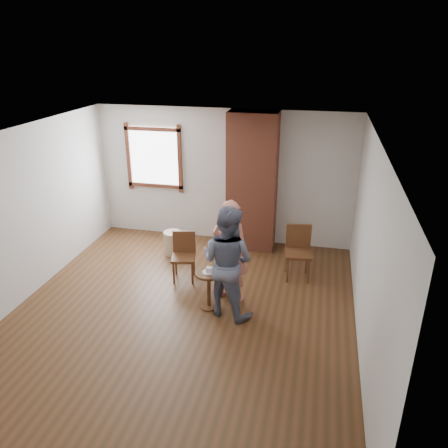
% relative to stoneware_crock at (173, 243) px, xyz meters
% --- Properties ---
extents(ground, '(5.50, 5.50, 0.00)m').
position_rel_stoneware_crock_xyz_m(ground, '(0.78, -1.85, -0.22)').
color(ground, brown).
rests_on(ground, ground).
extents(room_shell, '(5.04, 5.52, 2.62)m').
position_rel_stoneware_crock_xyz_m(room_shell, '(0.72, -1.24, 1.59)').
color(room_shell, silver).
rests_on(room_shell, ground).
extents(brick_chimney, '(0.90, 0.50, 2.60)m').
position_rel_stoneware_crock_xyz_m(brick_chimney, '(1.38, 0.65, 1.08)').
color(brick_chimney, '#B0593E').
rests_on(brick_chimney, ground).
extents(stoneware_crock, '(0.38, 0.38, 0.44)m').
position_rel_stoneware_crock_xyz_m(stoneware_crock, '(0.00, 0.00, 0.00)').
color(stoneware_crock, tan).
rests_on(stoneware_crock, ground).
extents(dark_pot, '(0.20, 0.20, 0.16)m').
position_rel_stoneware_crock_xyz_m(dark_pot, '(0.13, 0.31, -0.14)').
color(dark_pot, black).
rests_on(dark_pot, ground).
extents(dining_chair_left, '(0.45, 0.45, 0.81)m').
position_rel_stoneware_crock_xyz_m(dining_chair_left, '(0.49, -0.82, 0.24)').
color(dining_chair_left, brown).
rests_on(dining_chair_left, ground).
extents(dining_chair_right, '(0.47, 0.47, 0.90)m').
position_rel_stoneware_crock_xyz_m(dining_chair_right, '(2.34, -0.33, 0.29)').
color(dining_chair_right, brown).
rests_on(dining_chair_right, ground).
extents(side_table, '(0.40, 0.40, 0.60)m').
position_rel_stoneware_crock_xyz_m(side_table, '(1.12, -1.60, 0.18)').
color(side_table, brown).
rests_on(side_table, ground).
extents(cake_plate, '(0.18, 0.18, 0.01)m').
position_rel_stoneware_crock_xyz_m(cake_plate, '(1.12, -1.60, 0.38)').
color(cake_plate, white).
rests_on(cake_plate, side_table).
extents(cake_slice, '(0.08, 0.07, 0.06)m').
position_rel_stoneware_crock_xyz_m(cake_slice, '(1.13, -1.60, 0.42)').
color(cake_slice, white).
rests_on(cake_slice, cake_plate).
extents(man, '(0.98, 0.87, 1.68)m').
position_rel_stoneware_crock_xyz_m(man, '(1.42, -1.66, 0.62)').
color(man, '#151C3A').
rests_on(man, ground).
extents(person_pink, '(0.68, 0.55, 1.64)m').
position_rel_stoneware_crock_xyz_m(person_pink, '(1.38, -1.29, 0.60)').
color(person_pink, '#D17968').
rests_on(person_pink, ground).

